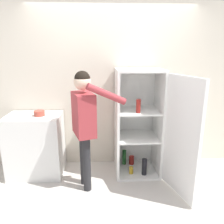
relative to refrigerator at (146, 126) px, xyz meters
name	(u,v)px	position (x,y,z in m)	size (l,w,h in m)	color
ground_plane	(116,196)	(-0.47, -0.53, -0.79)	(12.00, 12.00, 0.00)	beige
wall_back	(112,88)	(-0.47, 0.45, 0.49)	(7.00, 0.06, 2.55)	beige
refrigerator	(146,126)	(0.00, 0.00, 0.00)	(0.89, 1.24, 1.60)	white
person	(84,116)	(-0.86, -0.28, 0.24)	(0.72, 0.52, 1.61)	#262628
counter	(36,145)	(-1.64, 0.11, -0.32)	(0.79, 0.57, 0.93)	white
bowl	(39,113)	(-1.54, 0.09, 0.18)	(0.15, 0.15, 0.07)	#B24738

